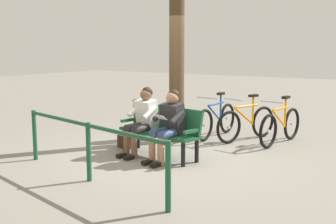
{
  "coord_description": "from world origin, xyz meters",
  "views": [
    {
      "loc": [
        -3.85,
        5.95,
        1.9
      ],
      "look_at": [
        0.13,
        -0.24,
        0.75
      ],
      "focal_mm": 44.65,
      "sensor_mm": 36.0,
      "label": 1
    }
  ],
  "objects_px": {
    "bench": "(162,127)",
    "tree_trunk": "(177,49)",
    "person_reading": "(169,122)",
    "handbag": "(125,142)",
    "litter_bin": "(142,120)",
    "bicycle_black": "(281,126)",
    "bicycle_green": "(216,120)",
    "bicycle_orange": "(247,123)",
    "person_companion": "(143,118)"
  },
  "relations": [
    {
      "from": "person_reading",
      "to": "tree_trunk",
      "type": "xyz_separation_m",
      "value": [
        0.7,
        -1.39,
        1.19
      ]
    },
    {
      "from": "bicycle_orange",
      "to": "person_companion",
      "type": "bearing_deg",
      "value": -7.99
    },
    {
      "from": "bicycle_orange",
      "to": "handbag",
      "type": "bearing_deg",
      "value": -21.35
    },
    {
      "from": "litter_bin",
      "to": "bicycle_orange",
      "type": "height_order",
      "value": "bicycle_orange"
    },
    {
      "from": "person_reading",
      "to": "person_companion",
      "type": "height_order",
      "value": "same"
    },
    {
      "from": "handbag",
      "to": "bicycle_green",
      "type": "xyz_separation_m",
      "value": [
        -1.0,
        -1.85,
        0.24
      ]
    },
    {
      "from": "person_companion",
      "to": "handbag",
      "type": "distance_m",
      "value": 0.8
    },
    {
      "from": "litter_bin",
      "to": "bicycle_green",
      "type": "distance_m",
      "value": 1.59
    },
    {
      "from": "litter_bin",
      "to": "bicycle_green",
      "type": "xyz_separation_m",
      "value": [
        -1.18,
        -1.07,
        -0.06
      ]
    },
    {
      "from": "person_reading",
      "to": "tree_trunk",
      "type": "bearing_deg",
      "value": -52.35
    },
    {
      "from": "bench",
      "to": "tree_trunk",
      "type": "xyz_separation_m",
      "value": [
        0.42,
        -1.17,
        1.35
      ]
    },
    {
      "from": "handbag",
      "to": "bicycle_green",
      "type": "distance_m",
      "value": 2.12
    },
    {
      "from": "person_reading",
      "to": "litter_bin",
      "type": "xyz_separation_m",
      "value": [
        1.37,
        -1.09,
        -0.25
      ]
    },
    {
      "from": "bench",
      "to": "litter_bin",
      "type": "distance_m",
      "value": 1.39
    },
    {
      "from": "person_reading",
      "to": "bicycle_black",
      "type": "distance_m",
      "value": 2.56
    },
    {
      "from": "person_reading",
      "to": "handbag",
      "type": "bearing_deg",
      "value": -3.9
    },
    {
      "from": "tree_trunk",
      "to": "bicycle_orange",
      "type": "xyz_separation_m",
      "value": [
        -1.19,
        -0.81,
        -1.49
      ]
    },
    {
      "from": "bench",
      "to": "handbag",
      "type": "relative_size",
      "value": 5.54
    },
    {
      "from": "person_reading",
      "to": "tree_trunk",
      "type": "height_order",
      "value": "tree_trunk"
    },
    {
      "from": "handbag",
      "to": "bicycle_green",
      "type": "relative_size",
      "value": 0.18
    },
    {
      "from": "bench",
      "to": "person_companion",
      "type": "bearing_deg",
      "value": 27.36
    },
    {
      "from": "bicycle_green",
      "to": "person_companion",
      "type": "bearing_deg",
      "value": -10.37
    },
    {
      "from": "person_reading",
      "to": "person_companion",
      "type": "relative_size",
      "value": 1.0
    },
    {
      "from": "tree_trunk",
      "to": "bicycle_orange",
      "type": "height_order",
      "value": "tree_trunk"
    },
    {
      "from": "bicycle_green",
      "to": "bench",
      "type": "bearing_deg",
      "value": -1.14
    },
    {
      "from": "bicycle_green",
      "to": "tree_trunk",
      "type": "bearing_deg",
      "value": -31.87
    },
    {
      "from": "person_companion",
      "to": "bicycle_orange",
      "type": "bearing_deg",
      "value": -107.4
    },
    {
      "from": "bicycle_black",
      "to": "tree_trunk",
      "type": "bearing_deg",
      "value": -56.98
    },
    {
      "from": "litter_bin",
      "to": "bicycle_green",
      "type": "bearing_deg",
      "value": -137.74
    },
    {
      "from": "tree_trunk",
      "to": "bicycle_green",
      "type": "bearing_deg",
      "value": -123.71
    },
    {
      "from": "bench",
      "to": "bicycle_orange",
      "type": "relative_size",
      "value": 1.04
    },
    {
      "from": "bicycle_orange",
      "to": "bicycle_green",
      "type": "bearing_deg",
      "value": -67.04
    },
    {
      "from": "bench",
      "to": "bicycle_orange",
      "type": "bearing_deg",
      "value": -100.55
    },
    {
      "from": "bench",
      "to": "bicycle_green",
      "type": "height_order",
      "value": "bicycle_green"
    },
    {
      "from": "litter_bin",
      "to": "bicycle_orange",
      "type": "bearing_deg",
      "value": -149.15
    },
    {
      "from": "litter_bin",
      "to": "bicycle_green",
      "type": "height_order",
      "value": "bicycle_green"
    },
    {
      "from": "person_reading",
      "to": "bicycle_green",
      "type": "xyz_separation_m",
      "value": [
        0.19,
        -2.16,
        -0.31
      ]
    },
    {
      "from": "handbag",
      "to": "litter_bin",
      "type": "height_order",
      "value": "litter_bin"
    },
    {
      "from": "bench",
      "to": "tree_trunk",
      "type": "bearing_deg",
      "value": -59.58
    },
    {
      "from": "person_companion",
      "to": "bicycle_black",
      "type": "relative_size",
      "value": 0.72
    },
    {
      "from": "person_companion",
      "to": "litter_bin",
      "type": "distance_m",
      "value": 1.25
    },
    {
      "from": "tree_trunk",
      "to": "bicycle_orange",
      "type": "bearing_deg",
      "value": -145.74
    },
    {
      "from": "person_companion",
      "to": "bicycle_orange",
      "type": "distance_m",
      "value": 2.37
    },
    {
      "from": "bicycle_green",
      "to": "handbag",
      "type": "bearing_deg",
      "value": -26.53
    },
    {
      "from": "litter_bin",
      "to": "bicycle_black",
      "type": "height_order",
      "value": "bicycle_black"
    },
    {
      "from": "person_reading",
      "to": "bench",
      "type": "bearing_deg",
      "value": -26.9
    },
    {
      "from": "person_companion",
      "to": "person_reading",
      "type": "bearing_deg",
      "value": 179.95
    },
    {
      "from": "person_companion",
      "to": "handbag",
      "type": "bearing_deg",
      "value": -8.07
    },
    {
      "from": "bicycle_black",
      "to": "person_reading",
      "type": "bearing_deg",
      "value": -19.32
    },
    {
      "from": "bicycle_black",
      "to": "bicycle_green",
      "type": "height_order",
      "value": "same"
    }
  ]
}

